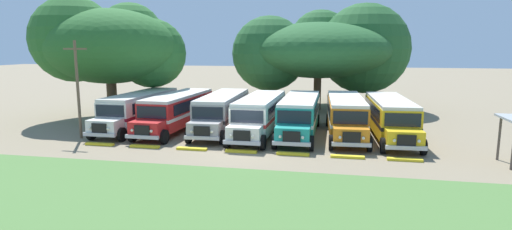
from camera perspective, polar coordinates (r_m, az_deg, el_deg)
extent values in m
plane|color=#84755B|center=(26.34, -1.81, -4.94)|extent=(220.00, 220.00, 0.00)
cube|color=#4C7538|center=(18.38, -8.06, -11.55)|extent=(80.00, 9.62, 0.01)
cube|color=silver|center=(34.97, -15.65, 0.91)|extent=(2.68, 9.25, 2.10)
cube|color=maroon|center=(34.99, -15.64, 0.63)|extent=(2.71, 9.27, 0.24)
cube|color=black|center=(34.59, -13.59, 1.74)|extent=(0.20, 8.00, 0.80)
cube|color=black|center=(35.77, -17.26, 1.83)|extent=(0.20, 8.00, 0.80)
cube|color=beige|center=(34.82, -15.73, 2.79)|extent=(2.60, 9.15, 0.22)
cube|color=silver|center=(30.55, -20.25, -1.55)|extent=(2.23, 1.44, 1.05)
cube|color=black|center=(29.93, -21.01, -1.76)|extent=(1.10, 0.12, 0.70)
cube|color=#B7B7BC|center=(29.98, -21.00, -2.58)|extent=(2.40, 0.25, 0.24)
cube|color=black|center=(30.93, -19.69, 0.55)|extent=(2.20, 0.10, 0.84)
cube|color=maroon|center=(39.07, -12.48, 1.76)|extent=(0.90, 0.08, 1.30)
sphere|color=#EAE5C6|center=(29.52, -19.93, -1.85)|extent=(0.20, 0.20, 0.20)
sphere|color=#EAE5C6|center=(30.28, -22.17, -1.71)|extent=(0.20, 0.20, 0.20)
cylinder|color=black|center=(30.11, -18.16, -2.61)|extent=(0.30, 1.01, 1.00)
cylinder|color=black|center=(31.38, -21.95, -2.34)|extent=(0.30, 1.01, 1.00)
cylinder|color=black|center=(37.26, -11.79, -0.06)|extent=(0.30, 1.01, 1.00)
cylinder|color=black|center=(38.30, -15.07, 0.07)|extent=(0.30, 1.01, 1.00)
cube|color=red|center=(33.54, -10.70, 0.74)|extent=(2.81, 9.28, 2.10)
cube|color=white|center=(33.57, -10.69, 0.46)|extent=(2.84, 9.30, 0.24)
cube|color=black|center=(33.25, -8.52, 1.60)|extent=(0.31, 8.00, 0.80)
cube|color=black|center=(34.27, -12.47, 1.71)|extent=(0.31, 8.00, 0.80)
cube|color=beige|center=(33.38, -10.76, 2.71)|extent=(2.73, 9.18, 0.22)
cube|color=red|center=(28.94, -14.90, -1.87)|extent=(2.25, 1.47, 1.05)
cube|color=black|center=(28.30, -15.60, -2.10)|extent=(1.10, 0.14, 0.70)
cube|color=#B7B7BC|center=(28.35, -15.60, -2.97)|extent=(2.41, 0.28, 0.24)
cube|color=black|center=(29.34, -14.37, 0.35)|extent=(2.20, 0.13, 0.84)
cube|color=white|center=(37.78, -7.88, 1.63)|extent=(0.90, 0.09, 1.30)
sphere|color=#EAE5C6|center=(27.93, -14.39, -2.20)|extent=(0.20, 0.20, 0.20)
sphere|color=#EAE5C6|center=(28.60, -16.88, -2.04)|extent=(0.20, 0.20, 0.20)
cylinder|color=black|center=(28.60, -12.63, -2.98)|extent=(0.31, 1.01, 1.00)
cylinder|color=black|center=(29.71, -16.81, -2.70)|extent=(0.31, 1.01, 1.00)
cylinder|color=black|center=(36.01, -6.98, -0.26)|extent=(0.31, 1.01, 1.00)
cylinder|color=black|center=(36.89, -10.48, -0.11)|extent=(0.31, 1.01, 1.00)
cube|color=#9E9993|center=(32.86, -4.59, 0.69)|extent=(2.85, 9.29, 2.10)
cube|color=#282828|center=(32.88, -4.58, 0.41)|extent=(2.88, 9.31, 0.24)
cube|color=black|center=(32.80, -2.32, 1.59)|extent=(0.35, 8.00, 0.80)
cube|color=black|center=(33.39, -6.60, 1.67)|extent=(0.35, 8.00, 0.80)
cube|color=beige|center=(32.70, -4.61, 2.70)|extent=(2.77, 9.19, 0.22)
cube|color=#9E9993|center=(27.91, -7.13, -2.03)|extent=(2.25, 1.48, 1.05)
cube|color=black|center=(27.21, -7.56, -2.29)|extent=(1.10, 0.14, 0.70)
cube|color=#B7B7BC|center=(27.26, -7.56, -3.19)|extent=(2.41, 0.29, 0.24)
cube|color=black|center=(28.36, -6.79, 0.27)|extent=(2.20, 0.14, 0.84)
cube|color=#282828|center=(37.33, -2.92, 1.62)|extent=(0.90, 0.09, 1.30)
sphere|color=#EAE5C6|center=(26.97, -6.16, -2.36)|extent=(0.20, 0.20, 0.20)
sphere|color=#EAE5C6|center=(27.37, -8.99, -2.25)|extent=(0.20, 0.20, 0.20)
cylinder|color=black|center=(27.81, -4.67, -3.14)|extent=(0.32, 1.01, 1.00)
cylinder|color=black|center=(28.46, -9.37, -2.94)|extent=(0.32, 1.01, 1.00)
cylinder|color=black|center=(35.67, -1.56, -0.28)|extent=(0.32, 1.01, 1.00)
cylinder|color=black|center=(36.19, -5.30, -0.18)|extent=(0.32, 1.01, 1.00)
cube|color=silver|center=(31.34, 0.65, 0.29)|extent=(2.61, 9.23, 2.10)
cube|color=red|center=(31.37, 0.65, -0.01)|extent=(2.64, 9.25, 0.24)
cube|color=black|center=(31.33, 3.04, 1.20)|extent=(0.14, 8.00, 0.80)
cube|color=black|center=(31.82, -1.48, 1.34)|extent=(0.14, 8.00, 0.80)
cube|color=silver|center=(31.17, 0.66, 2.40)|extent=(2.53, 9.13, 0.22)
cube|color=silver|center=(26.35, -1.61, -2.65)|extent=(2.22, 1.43, 1.05)
cube|color=black|center=(25.64, -2.00, -2.94)|extent=(1.10, 0.11, 0.70)
cube|color=#B7B7BC|center=(25.70, -2.01, -3.89)|extent=(2.40, 0.23, 0.24)
cube|color=black|center=(26.79, -1.29, -0.21)|extent=(2.20, 0.09, 0.84)
cube|color=red|center=(35.84, 2.10, 1.29)|extent=(0.90, 0.07, 1.30)
sphere|color=#EAE5C6|center=(25.44, -0.49, -3.03)|extent=(0.20, 0.20, 0.20)
sphere|color=#EAE5C6|center=(25.77, -3.54, -2.89)|extent=(0.20, 0.20, 0.20)
cylinder|color=black|center=(26.31, 0.99, -3.84)|extent=(0.29, 1.00, 1.00)
cylinder|color=black|center=(26.86, -4.05, -3.58)|extent=(0.29, 1.00, 1.00)
cylinder|color=black|center=(34.23, 3.60, -0.72)|extent=(0.29, 1.00, 1.00)
cylinder|color=black|center=(34.65, -0.32, -0.57)|extent=(0.29, 1.00, 1.00)
cube|color=teal|center=(31.28, 6.17, 0.22)|extent=(2.53, 9.21, 2.10)
cube|color=white|center=(31.31, 6.16, -0.08)|extent=(2.56, 9.23, 0.24)
cube|color=black|center=(31.42, 8.54, 1.13)|extent=(0.06, 8.00, 0.80)
cube|color=black|center=(31.63, 3.94, 1.27)|extent=(0.06, 8.00, 0.80)
cube|color=silver|center=(31.11, 6.20, 2.33)|extent=(2.45, 9.11, 0.22)
cube|color=teal|center=(26.19, 5.14, -2.76)|extent=(2.20, 1.41, 1.05)
cube|color=black|center=(25.47, 4.96, -3.05)|extent=(1.10, 0.10, 0.70)
cube|color=#B7B7BC|center=(25.52, 4.94, -4.02)|extent=(2.40, 0.21, 0.24)
cube|color=black|center=(26.65, 5.32, -0.30)|extent=(2.20, 0.07, 0.84)
cube|color=white|center=(35.85, 6.81, 1.23)|extent=(0.90, 0.06, 1.30)
sphere|color=#EAE5C6|center=(25.36, 6.52, -3.14)|extent=(0.20, 0.20, 0.20)
sphere|color=#EAE5C6|center=(25.50, 3.38, -3.02)|extent=(0.20, 0.20, 0.20)
cylinder|color=black|center=(26.31, 7.75, -3.92)|extent=(0.28, 1.00, 1.00)
cylinder|color=black|center=(26.55, 2.56, -3.72)|extent=(0.28, 1.00, 1.00)
cylinder|color=black|center=(34.33, 8.57, -0.78)|extent=(0.28, 1.00, 1.00)
cylinder|color=black|center=(34.51, 4.58, -0.64)|extent=(0.28, 1.00, 1.00)
cube|color=orange|center=(31.67, 12.35, 0.17)|extent=(2.94, 9.31, 2.10)
cube|color=white|center=(31.70, 12.34, -0.13)|extent=(2.97, 9.33, 0.24)
cube|color=black|center=(32.00, 14.61, 1.08)|extent=(0.42, 7.99, 0.80)
cube|color=black|center=(31.83, 10.06, 1.20)|extent=(0.42, 7.99, 0.80)
cube|color=silver|center=(31.51, 12.42, 2.25)|extent=(2.85, 9.21, 0.22)
cube|color=orange|center=(26.57, 13.04, -2.79)|extent=(2.26, 1.50, 1.05)
cube|color=black|center=(25.85, 13.17, -3.09)|extent=(1.10, 0.15, 0.70)
cube|color=#B7B7BC|center=(25.90, 13.14, -4.03)|extent=(2.41, 0.31, 0.24)
cube|color=black|center=(27.04, 13.01, -0.37)|extent=(2.20, 0.17, 0.84)
cube|color=white|center=(36.25, 11.87, 1.18)|extent=(0.90, 0.10, 1.30)
sphere|color=#EAE5C6|center=(25.87, 14.72, -3.14)|extent=(0.20, 0.20, 0.20)
sphere|color=#EAE5C6|center=(25.75, 11.62, -3.08)|extent=(0.20, 0.20, 0.20)
cylinder|color=black|center=(26.91, 15.54, -3.89)|extent=(0.33, 1.01, 1.00)
cylinder|color=black|center=(26.71, 10.41, -3.79)|extent=(0.33, 1.01, 1.00)
cylinder|color=black|center=(34.89, 13.94, -0.79)|extent=(0.33, 1.01, 1.00)
cylinder|color=black|center=(34.74, 9.99, -0.69)|extent=(0.33, 1.01, 1.00)
cube|color=yellow|center=(31.69, 18.09, -0.08)|extent=(2.95, 9.31, 2.10)
cube|color=black|center=(31.72, 18.08, -0.38)|extent=(2.98, 9.33, 0.24)
cube|color=black|center=(32.15, 20.28, 0.83)|extent=(0.44, 7.99, 0.80)
cube|color=black|center=(31.72, 15.79, 0.96)|extent=(0.44, 7.99, 0.80)
cube|color=beige|center=(31.53, 18.20, 2.00)|extent=(2.87, 9.21, 0.22)
cube|color=yellow|center=(26.67, 19.90, -3.08)|extent=(2.27, 1.51, 1.05)
cube|color=black|center=(25.96, 20.23, -3.38)|extent=(1.10, 0.15, 0.70)
cube|color=#B7B7BC|center=(26.02, 20.19, -4.32)|extent=(2.41, 0.32, 0.24)
cube|color=black|center=(27.12, 19.75, -0.66)|extent=(2.20, 0.17, 0.84)
cube|color=black|center=(36.22, 16.89, 0.97)|extent=(0.90, 0.10, 1.30)
sphere|color=#EAE5C6|center=(26.07, 21.76, -3.42)|extent=(0.20, 0.20, 0.20)
sphere|color=#EAE5C6|center=(25.78, 18.72, -3.38)|extent=(0.20, 0.20, 0.20)
cylinder|color=black|center=(27.15, 22.29, -4.14)|extent=(0.33, 1.01, 1.00)
cylinder|color=black|center=(26.67, 17.27, -4.09)|extent=(0.33, 1.01, 1.00)
cylinder|color=black|center=(34.99, 19.14, -1.01)|extent=(0.33, 1.01, 1.00)
cylinder|color=black|center=(34.62, 15.23, -0.92)|extent=(0.33, 1.01, 1.00)
cube|color=yellow|center=(29.59, -20.92, -3.81)|extent=(2.00, 0.36, 0.15)
cube|color=yellow|center=(28.01, -15.24, -4.25)|extent=(2.00, 0.36, 0.15)
cube|color=yellow|center=(26.73, -8.94, -4.68)|extent=(2.00, 0.36, 0.15)
cube|color=yellow|center=(25.81, -2.09, -5.08)|extent=(2.00, 0.36, 0.15)
cube|color=yellow|center=(25.28, 5.17, -5.43)|extent=(2.00, 0.36, 0.15)
cube|color=yellow|center=(25.17, 12.61, -5.69)|extent=(2.00, 0.36, 0.15)
cube|color=yellow|center=(25.47, 20.01, -5.86)|extent=(2.00, 0.36, 0.15)
cylinder|color=brown|center=(43.44, 8.53, 3.42)|extent=(0.78, 0.78, 4.05)
ellipsoid|color=#235628|center=(43.20, 8.67, 8.91)|extent=(14.86, 14.69, 5.69)
sphere|color=#235628|center=(45.23, 14.86, 8.92)|extent=(9.46, 9.46, 9.46)
sphere|color=#235628|center=(42.22, 1.89, 8.56)|extent=(7.62, 7.62, 7.62)
sphere|color=#235628|center=(47.99, 8.97, 10.12)|extent=(7.09, 7.09, 7.09)
cylinder|color=brown|center=(39.96, -19.41, 2.47)|extent=(0.90, 0.90, 4.08)
ellipsoid|color=#286028|center=(39.70, -19.78, 8.99)|extent=(12.41, 10.73, 6.69)
sphere|color=#286028|center=(39.37, -14.36, 8.35)|extent=(6.37, 6.37, 6.37)
sphere|color=#286028|center=(40.50, -23.97, 9.60)|extent=(7.59, 7.59, 7.59)
sphere|color=#286028|center=(43.24, -17.06, 10.49)|extent=(6.51, 6.51, 6.51)
cylinder|color=brown|center=(31.82, -23.55, 3.19)|extent=(0.20, 0.20, 7.01)
cube|color=brown|center=(31.67, -23.90, 8.42)|extent=(1.80, 0.12, 0.12)
cylinder|color=brown|center=(27.79, 30.77, -2.79)|extent=(0.14, 0.14, 2.60)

